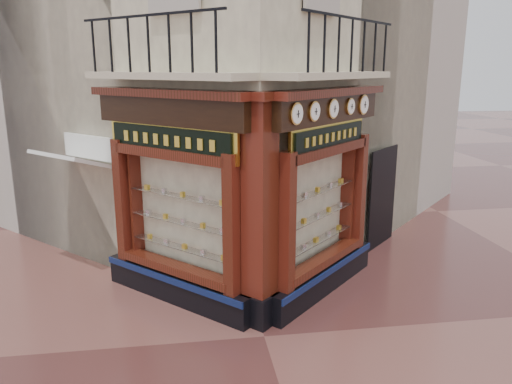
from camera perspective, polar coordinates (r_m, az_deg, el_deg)
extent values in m
plane|color=#4E2724|center=(8.62, 0.94, -16.18)|extent=(80.00, 80.00, 0.00)
cube|color=beige|center=(13.65, -3.46, 21.03)|extent=(11.31, 11.31, 12.00)
cube|color=#B3AB9C|center=(16.06, -13.54, 17.84)|extent=(11.31, 11.31, 11.00)
cube|color=#B3AB9C|center=(16.44, 4.83, 18.07)|extent=(11.31, 11.31, 11.00)
cube|color=black|center=(9.77, -9.05, -10.71)|extent=(2.72, 2.72, 0.55)
cube|color=#0E1B47|center=(9.56, -9.92, -9.90)|extent=(2.50, 2.50, 0.12)
cube|color=#38160A|center=(8.33, -2.66, -3.87)|extent=(0.37, 0.37, 2.45)
cube|color=#38160A|center=(10.27, -14.87, -0.88)|extent=(0.37, 0.37, 2.45)
cube|color=beige|center=(9.48, -7.97, -1.94)|extent=(1.80, 1.80, 2.10)
cube|color=black|center=(8.93, -9.78, 9.11)|extent=(2.69, 2.69, 0.50)
cube|color=#38160A|center=(8.86, -10.20, 11.07)|extent=(2.86, 2.86, 0.14)
cube|color=black|center=(10.12, 7.66, -9.74)|extent=(2.72, 2.72, 0.55)
cube|color=#0E1B47|center=(9.96, 8.67, -8.85)|extent=(2.50, 2.50, 0.12)
cube|color=#38160A|center=(8.46, 3.37, -3.60)|extent=(0.37, 0.37, 2.45)
cube|color=#38160A|center=(10.83, 11.52, 0.08)|extent=(0.37, 0.37, 2.45)
cube|color=beige|center=(9.78, 6.25, -1.37)|extent=(1.80, 1.80, 2.10)
cube|color=black|center=(9.31, 8.22, 9.37)|extent=(2.69, 2.69, 0.50)
cube|color=#38160A|center=(9.26, 8.68, 11.25)|extent=(2.86, 2.86, 0.14)
cube|color=black|center=(8.92, 0.41, -13.05)|extent=(0.78, 0.78, 0.55)
cube|color=#38160A|center=(8.22, 0.44, -1.02)|extent=(0.64, 0.64, 3.50)
cube|color=#38160A|center=(7.95, 0.46, 10.96)|extent=(0.85, 0.85, 0.14)
cube|color=beige|center=(8.84, -10.38, 12.94)|extent=(2.97, 2.97, 0.12)
cube|color=black|center=(8.65, -12.35, 19.13)|extent=(2.36, 2.36, 0.04)
cube|color=beige|center=(9.24, 8.86, 13.04)|extent=(2.97, 2.97, 0.12)
cube|color=black|center=(9.12, 11.03, 18.92)|extent=(2.36, 2.36, 0.04)
cylinder|color=gold|center=(8.07, 4.59, 8.90)|extent=(0.29, 0.29, 0.36)
cylinder|color=white|center=(8.05, 4.78, 8.89)|extent=(0.23, 0.23, 0.31)
cube|color=black|center=(8.04, 4.87, 8.88)|extent=(0.02, 0.02, 0.12)
cube|color=black|center=(8.04, 4.87, 8.88)|extent=(0.07, 0.07, 0.01)
cylinder|color=gold|center=(8.55, 6.63, 9.14)|extent=(0.28, 0.28, 0.34)
cylinder|color=white|center=(8.53, 6.81, 9.13)|extent=(0.22, 0.22, 0.29)
cube|color=black|center=(8.53, 6.90, 9.12)|extent=(0.02, 0.02, 0.11)
cube|color=black|center=(8.53, 6.90, 9.12)|extent=(0.07, 0.07, 0.01)
cylinder|color=gold|center=(9.13, 8.77, 9.38)|extent=(0.29, 0.29, 0.35)
cylinder|color=white|center=(9.12, 8.94, 9.37)|extent=(0.23, 0.23, 0.30)
cube|color=black|center=(9.11, 9.02, 9.36)|extent=(0.02, 0.02, 0.12)
cube|color=black|center=(9.11, 9.02, 9.36)|extent=(0.07, 0.07, 0.01)
cylinder|color=gold|center=(9.74, 10.69, 9.59)|extent=(0.26, 0.26, 0.31)
cylinder|color=white|center=(9.73, 10.85, 9.58)|extent=(0.21, 0.21, 0.27)
cube|color=black|center=(9.72, 10.93, 9.57)|extent=(0.02, 0.02, 0.10)
cube|color=black|center=(9.72, 10.93, 9.57)|extent=(0.06, 0.06, 0.01)
cylinder|color=gold|center=(10.27, 12.15, 9.74)|extent=(0.31, 0.31, 0.39)
cylinder|color=white|center=(10.26, 12.30, 9.73)|extent=(0.25, 0.25, 0.34)
cube|color=black|center=(10.25, 12.38, 9.72)|extent=(0.02, 0.02, 0.13)
cube|color=black|center=(10.25, 12.38, 9.72)|extent=(0.08, 0.08, 0.01)
cube|color=yellow|center=(8.96, -9.84, 5.90)|extent=(2.24, 2.24, 0.60)
cube|color=black|center=(8.93, -10.02, 5.87)|extent=(2.09, 2.09, 0.45)
cube|color=yellow|center=(9.34, 8.33, 6.29)|extent=(1.93, 1.93, 0.52)
cube|color=black|center=(9.33, 8.55, 6.27)|extent=(1.80, 1.80, 0.39)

